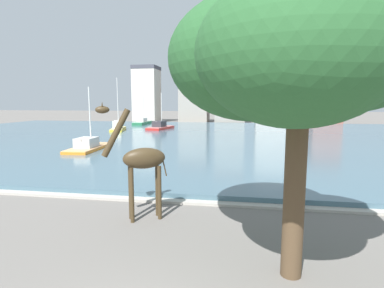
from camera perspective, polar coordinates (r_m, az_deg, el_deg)
harbor_water at (r=39.78m, az=6.31°, el=1.29°), size 91.96×51.35×0.36m
quay_edge_coping at (r=14.46m, az=0.57°, el=-10.80°), size 91.96×0.50×0.12m
giraffe_statue at (r=12.21m, az=-9.50°, el=-3.08°), size 2.51×1.64×4.69m
sailboat_red at (r=49.63m, az=-5.67°, el=3.03°), size 3.40×7.02×6.11m
sailboat_yellow at (r=48.45m, az=-13.50°, el=2.80°), size 3.43×7.11×8.30m
sailboat_green at (r=61.17m, az=-8.95°, el=3.88°), size 2.07×7.84×6.74m
sailboat_orange at (r=29.99m, az=-18.25°, el=-0.60°), size 2.50×7.16×6.05m
shade_tree at (r=8.47m, az=17.33°, el=15.17°), size 6.66×6.92×7.79m
mooring_bollard at (r=14.35m, az=19.69°, el=-10.64°), size 0.24×0.24×0.50m
townhouse_corner_house at (r=71.79m, az=-8.39°, el=9.10°), size 5.36×5.94×12.69m
townhouse_end_terrace at (r=71.30m, az=0.46°, el=8.41°), size 6.56×6.38×10.74m
townhouse_wide_warehouse at (r=68.96m, az=7.17°, el=9.08°), size 6.53×6.66×12.46m
townhouse_narrow_midrow at (r=69.73m, az=14.55°, el=9.23°), size 6.74×5.86×13.31m
townhouse_tall_gabled at (r=69.97m, az=23.50°, el=7.15°), size 5.78×6.71×9.21m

